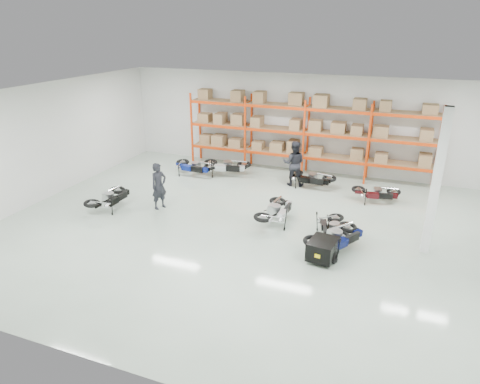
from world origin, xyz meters
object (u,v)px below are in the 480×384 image
at_px(moto_black_far_left, 110,195).
at_px(moto_back_c, 311,175).
at_px(trailer, 323,249).
at_px(moto_back_a, 194,164).
at_px(moto_back_b, 226,163).
at_px(moto_back_d, 377,190).
at_px(moto_silver_left, 277,208).
at_px(person_back, 294,163).
at_px(moto_touring_right, 332,224).
at_px(person_left, 159,186).
at_px(moto_blue_centre, 337,234).

distance_m(moto_black_far_left, moto_back_c, 8.31).
height_order(trailer, moto_back_a, moto_back_a).
distance_m(moto_back_b, moto_back_d, 6.83).
height_order(moto_silver_left, person_back, person_back).
bearing_deg(trailer, moto_touring_right, 97.62).
xyz_separation_m(moto_back_b, person_left, (-0.88, -4.43, 0.31)).
bearing_deg(person_back, moto_silver_left, 86.96).
bearing_deg(moto_back_a, moto_touring_right, -113.21).
xyz_separation_m(moto_black_far_left, trailer, (8.30, -0.98, -0.15)).
xyz_separation_m(moto_touring_right, person_back, (-2.43, 4.37, 0.49)).
xyz_separation_m(trailer, moto_back_a, (-7.07, 5.57, 0.16)).
distance_m(moto_blue_centre, moto_black_far_left, 8.58).
bearing_deg(person_back, moto_back_a, -3.88).
bearing_deg(moto_silver_left, moto_back_a, -31.63).
xyz_separation_m(moto_silver_left, trailer, (2.04, -2.07, -0.17)).
bearing_deg(moto_back_c, moto_touring_right, -152.12).
xyz_separation_m(moto_back_c, person_left, (-4.89, -4.27, 0.35)).
height_order(moto_back_a, moto_back_d, moto_back_a).
relative_size(moto_blue_centre, person_back, 0.96).
xyz_separation_m(moto_black_far_left, moto_touring_right, (8.30, 0.61, -0.04)).
bearing_deg(moto_touring_right, moto_back_c, 94.66).
distance_m(moto_touring_right, person_left, 6.56).
relative_size(moto_back_d, person_left, 0.91).
xyz_separation_m(trailer, person_left, (-6.55, 1.69, 0.50)).
relative_size(moto_black_far_left, moto_back_b, 0.92).
distance_m(moto_back_d, person_left, 8.46).
bearing_deg(trailer, moto_back_c, 113.13).
relative_size(moto_blue_centre, trailer, 1.16).
bearing_deg(moto_back_c, moto_back_b, 94.91).
relative_size(moto_black_far_left, moto_back_a, 0.97).
bearing_deg(moto_black_far_left, moto_back_c, -140.88).
bearing_deg(moto_back_c, person_back, 96.79).
distance_m(moto_silver_left, moto_back_c, 3.91).
height_order(moto_back_b, moto_back_c, moto_back_b).
xyz_separation_m(moto_touring_right, moto_back_c, (-1.65, 4.36, 0.05)).
bearing_deg(moto_back_b, moto_back_d, -107.10).
relative_size(moto_back_b, moto_back_c, 1.08).
bearing_deg(moto_touring_right, moto_back_a, 134.56).
bearing_deg(moto_back_c, moto_black_far_left, 133.95).
bearing_deg(moto_back_c, moto_back_a, 101.29).
height_order(moto_back_a, moto_back_c, moto_back_a).
distance_m(moto_black_far_left, person_back, 7.72).
xyz_separation_m(moto_blue_centre, moto_black_far_left, (-8.58, 0.21, -0.04)).
bearing_deg(moto_black_far_left, moto_silver_left, -167.89).
height_order(moto_back_a, person_left, person_left).
distance_m(moto_back_a, moto_back_c, 5.43).
relative_size(moto_back_c, person_left, 1.00).
height_order(moto_blue_centre, moto_black_far_left, moto_blue_centre).
bearing_deg(moto_back_b, person_back, -102.60).
bearing_deg(moto_back_a, person_left, -166.24).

